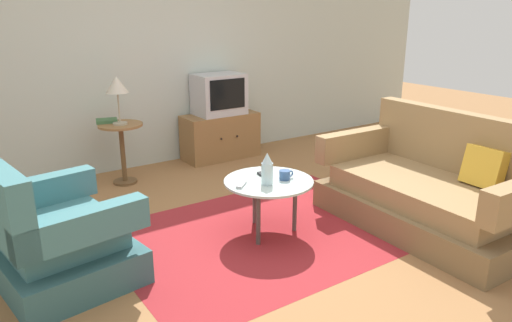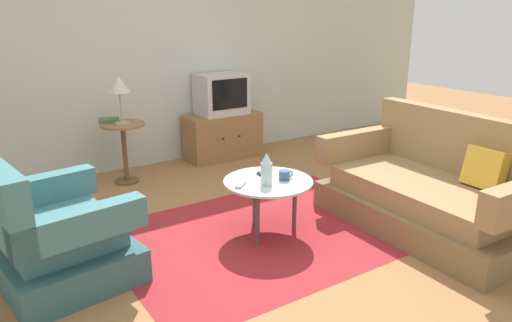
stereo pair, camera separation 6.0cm
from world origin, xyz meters
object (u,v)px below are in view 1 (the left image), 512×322
(table_lamp, at_px, (117,87))
(mug, at_px, (285,175))
(couch, at_px, (432,192))
(television, at_px, (219,94))
(tv_remote_silver, at_px, (241,185))
(tv_stand, at_px, (220,136))
(side_table, at_px, (122,141))
(coffee_table, at_px, (269,185))
(vase, at_px, (267,169))
(tv_remote_dark, at_px, (263,175))
(book, at_px, (107,121))
(armchair, at_px, (54,240))

(table_lamp, distance_m, mug, 2.07)
(couch, relative_size, table_lamp, 3.63)
(television, height_order, tv_remote_silver, television)
(table_lamp, bearing_deg, tv_stand, 10.42)
(mug, bearing_deg, side_table, 109.77)
(coffee_table, relative_size, vase, 2.79)
(side_table, bearing_deg, tv_remote_dark, -71.67)
(couch, bearing_deg, tv_remote_dark, 59.57)
(vase, bearing_deg, book, 105.95)
(side_table, bearing_deg, television, 9.98)
(television, distance_m, book, 1.41)
(side_table, xyz_separation_m, vase, (0.50, -1.92, 0.13))
(tv_stand, distance_m, vase, 2.30)
(side_table, distance_m, table_lamp, 0.58)
(couch, xyz_separation_m, tv_stand, (-0.48, 2.71, -0.03))
(tv_stand, distance_m, tv_remote_silver, 2.29)
(side_table, height_order, book, book)
(table_lamp, bearing_deg, television, 11.06)
(coffee_table, xyz_separation_m, book, (-0.66, 1.99, 0.24))
(armchair, height_order, table_lamp, table_lamp)
(armchair, distance_m, vase, 1.60)
(tv_remote_silver, xyz_separation_m, book, (-0.40, 1.97, 0.19))
(tv_remote_dark, relative_size, tv_remote_silver, 1.12)
(tv_stand, height_order, mug, tv_stand)
(side_table, relative_size, mug, 4.95)
(tv_stand, xyz_separation_m, television, (-0.00, 0.02, 0.52))
(table_lamp, height_order, vase, table_lamp)
(mug, height_order, tv_remote_silver, mug)
(armchair, xyz_separation_m, tv_remote_silver, (1.36, -0.19, 0.17))
(vase, height_order, tv_remote_silver, vase)
(vase, height_order, tv_remote_dark, vase)
(tv_remote_dark, distance_m, tv_remote_silver, 0.28)
(side_table, bearing_deg, armchair, -122.70)
(armchair, bearing_deg, tv_stand, 120.17)
(coffee_table, height_order, mug, mug)
(armchair, bearing_deg, mug, 73.38)
(couch, bearing_deg, coffee_table, 63.30)
(table_lamp, bearing_deg, tv_remote_dark, -71.11)
(tv_stand, distance_m, mug, 2.22)
(coffee_table, height_order, vase, vase)
(tv_stand, bearing_deg, couch, -80.07)
(side_table, bearing_deg, book, 122.70)
(tv_remote_dark, distance_m, book, 2.01)
(television, xyz_separation_m, vase, (-0.82, -2.15, -0.21))
(armchair, bearing_deg, coffee_table, 74.79)
(table_lamp, bearing_deg, coffee_table, -72.45)
(vase, xyz_separation_m, tv_remote_silver, (-0.19, 0.09, -0.11))
(side_table, xyz_separation_m, tv_remote_dark, (0.58, -1.74, 0.01))
(armchair, relative_size, coffee_table, 1.43)
(vase, xyz_separation_m, book, (-0.59, 2.06, 0.08))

